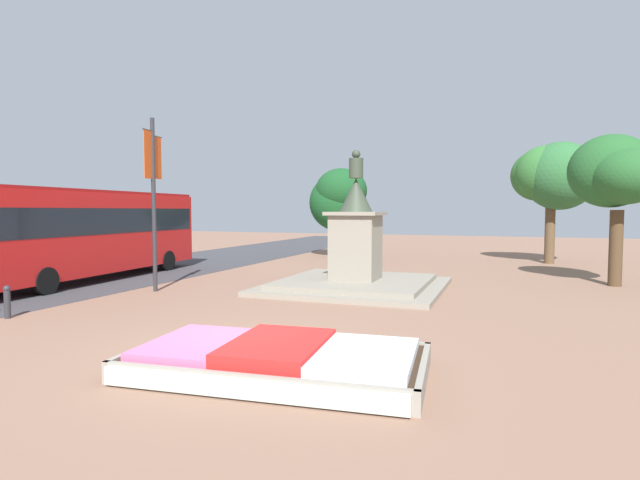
{
  "coord_description": "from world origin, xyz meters",
  "views": [
    {
      "loc": [
        4.59,
        -8.1,
        2.72
      ],
      "look_at": [
        -0.26,
        4.88,
        1.89
      ],
      "focal_mm": 28.0,
      "sensor_mm": 36.0,
      "label": 1
    }
  ],
  "objects_px": {
    "flower_planter": "(277,360)",
    "city_bus": "(87,229)",
    "statue_monument": "(356,262)",
    "banner_pole": "(154,195)",
    "kerb_bollard_north": "(7,301)"
  },
  "relations": [
    {
      "from": "flower_planter",
      "to": "city_bus",
      "type": "relative_size",
      "value": 0.45
    },
    {
      "from": "statue_monument",
      "to": "banner_pole",
      "type": "relative_size",
      "value": 1.03
    },
    {
      "from": "flower_planter",
      "to": "banner_pole",
      "type": "distance_m",
      "value": 10.18
    },
    {
      "from": "flower_planter",
      "to": "statue_monument",
      "type": "bearing_deg",
      "value": 98.32
    },
    {
      "from": "statue_monument",
      "to": "kerb_bollard_north",
      "type": "distance_m",
      "value": 10.32
    },
    {
      "from": "city_bus",
      "to": "statue_monument",
      "type": "bearing_deg",
      "value": 9.71
    },
    {
      "from": "statue_monument",
      "to": "banner_pole",
      "type": "height_order",
      "value": "banner_pole"
    },
    {
      "from": "city_bus",
      "to": "kerb_bollard_north",
      "type": "height_order",
      "value": "city_bus"
    },
    {
      "from": "banner_pole",
      "to": "city_bus",
      "type": "xyz_separation_m",
      "value": [
        -4.11,
        1.19,
        -1.22
      ]
    },
    {
      "from": "kerb_bollard_north",
      "to": "flower_planter",
      "type": "bearing_deg",
      "value": -10.12
    },
    {
      "from": "flower_planter",
      "to": "statue_monument",
      "type": "xyz_separation_m",
      "value": [
        -1.34,
        9.18,
        0.7
      ]
    },
    {
      "from": "city_bus",
      "to": "kerb_bollard_north",
      "type": "bearing_deg",
      "value": -60.24
    },
    {
      "from": "statue_monument",
      "to": "city_bus",
      "type": "distance_m",
      "value": 10.46
    },
    {
      "from": "flower_planter",
      "to": "banner_pole",
      "type": "bearing_deg",
      "value": 140.21
    },
    {
      "from": "city_bus",
      "to": "kerb_bollard_north",
      "type": "distance_m",
      "value": 7.04
    }
  ]
}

